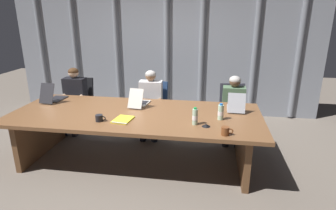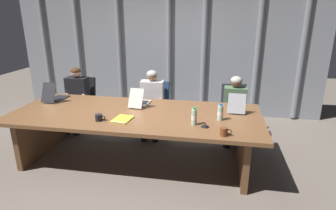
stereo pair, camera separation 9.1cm
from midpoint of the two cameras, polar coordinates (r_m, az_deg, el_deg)
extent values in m
plane|color=#6B6056|center=(4.32, -5.68, -10.97)|extent=(12.97, 12.97, 0.00)
cube|color=brown|center=(4.02, -6.00, -1.89)|extent=(3.53, 1.42, 0.05)
cube|color=black|center=(4.04, -5.97, -2.76)|extent=(3.00, 0.10, 0.06)
cube|color=brown|center=(4.78, -23.64, -4.86)|extent=(0.08, 1.21, 0.70)
cube|color=brown|center=(4.04, 15.53, -8.15)|extent=(0.08, 1.21, 0.70)
cube|color=gray|center=(6.05, -0.12, 11.97)|extent=(6.49, 0.10, 2.89)
cylinder|color=slate|center=(7.02, -23.24, 11.40)|extent=(0.12, 0.12, 2.83)
cylinder|color=slate|center=(6.62, -17.30, 11.71)|extent=(0.12, 0.12, 2.83)
cylinder|color=slate|center=(6.25, -9.34, 11.93)|extent=(0.12, 0.12, 2.83)
cylinder|color=slate|center=(5.98, 0.72, 11.89)|extent=(0.12, 0.12, 2.83)
cylinder|color=slate|center=(5.90, 7.88, 11.65)|extent=(0.12, 0.12, 2.83)
cylinder|color=slate|center=(5.95, 18.31, 10.98)|extent=(0.12, 0.12, 2.83)
cylinder|color=slate|center=(6.12, 26.17, 10.23)|extent=(0.12, 0.12, 2.83)
cube|color=#2D2D33|center=(4.97, -20.87, 1.32)|extent=(0.25, 0.35, 0.02)
cube|color=black|center=(4.98, -20.72, 1.51)|extent=(0.21, 0.20, 0.00)
cube|color=#2D2D33|center=(4.75, -22.60, 2.34)|extent=(0.24, 0.14, 0.30)
cube|color=black|center=(4.75, -22.57, 2.38)|extent=(0.21, 0.12, 0.27)
cube|color=beige|center=(4.40, -4.73, 0.41)|extent=(0.25, 0.34, 0.02)
cube|color=black|center=(4.42, -4.62, 0.62)|extent=(0.20, 0.19, 0.00)
cube|color=beige|center=(4.16, -5.91, 1.37)|extent=(0.23, 0.17, 0.27)
cube|color=black|center=(4.16, -5.88, 1.42)|extent=(0.21, 0.15, 0.24)
cube|color=#A8ADB7|center=(4.25, 14.21, -0.76)|extent=(0.25, 0.30, 0.02)
cube|color=black|center=(4.27, 14.22, -0.53)|extent=(0.21, 0.17, 0.00)
cube|color=#A8ADB7|center=(4.02, 14.43, 0.28)|extent=(0.25, 0.11, 0.27)
cube|color=black|center=(4.03, 14.43, 0.33)|extent=(0.22, 0.09, 0.24)
cube|color=black|center=(5.57, -16.90, -0.26)|extent=(0.50, 0.50, 0.08)
cube|color=black|center=(5.68, -16.10, 3.10)|extent=(0.44, 0.13, 0.48)
cylinder|color=#262628|center=(5.64, -16.71, -2.24)|extent=(0.05, 0.05, 0.33)
cylinder|color=black|center=(5.70, -16.54, -3.99)|extent=(0.60, 0.60, 0.04)
cube|color=navy|center=(5.10, -2.42, -1.17)|extent=(0.55, 0.55, 0.08)
cube|color=navy|center=(5.21, -1.58, 2.40)|extent=(0.44, 0.18, 0.46)
cylinder|color=#262628|center=(5.17, -2.39, -3.32)|extent=(0.05, 0.05, 0.33)
cylinder|color=black|center=(5.24, -2.36, -5.21)|extent=(0.60, 0.60, 0.04)
cube|color=#2D2D38|center=(5.00, 13.81, -2.10)|extent=(0.52, 0.52, 0.08)
cube|color=#2D2D38|center=(5.12, 13.68, 1.61)|extent=(0.44, 0.15, 0.47)
cylinder|color=#262628|center=(5.07, 13.64, -4.28)|extent=(0.05, 0.05, 0.33)
cylinder|color=black|center=(5.14, 13.48, -6.20)|extent=(0.60, 0.60, 0.04)
cube|color=black|center=(5.48, -17.43, 2.68)|extent=(0.39, 0.22, 0.52)
sphere|color=beige|center=(5.40, -17.78, 6.34)|extent=(0.18, 0.18, 0.18)
ellipsoid|color=#472D19|center=(5.40, -17.80, 6.57)|extent=(0.19, 0.19, 0.14)
cylinder|color=black|center=(5.39, -15.92, 3.36)|extent=(0.07, 0.14, 0.27)
cylinder|color=beige|center=(5.24, -16.77, 1.54)|extent=(0.07, 0.30, 0.06)
cylinder|color=black|center=(5.54, -19.03, 3.45)|extent=(0.07, 0.14, 0.27)
cylinder|color=beige|center=(5.39, -19.93, 1.68)|extent=(0.07, 0.30, 0.06)
cylinder|color=#262833|center=(5.35, -17.12, -0.94)|extent=(0.13, 0.40, 0.13)
cylinder|color=#262833|center=(5.27, -17.76, -3.68)|extent=(0.11, 0.11, 0.43)
cylinder|color=#262833|center=(5.44, -19.01, -0.82)|extent=(0.13, 0.40, 0.13)
cylinder|color=#262833|center=(5.36, -19.67, -3.51)|extent=(0.11, 0.11, 0.43)
cube|color=silver|center=(4.99, -2.63, 2.00)|extent=(0.41, 0.24, 0.52)
sphere|color=#8C6647|center=(4.90, -2.69, 6.00)|extent=(0.18, 0.18, 0.18)
ellipsoid|color=#B2ADA8|center=(4.90, -2.69, 6.26)|extent=(0.19, 0.19, 0.14)
cylinder|color=silver|center=(4.95, -0.71, 2.70)|extent=(0.08, 0.14, 0.27)
cylinder|color=#8C6647|center=(4.78, -1.04, 0.69)|extent=(0.08, 0.30, 0.06)
cylinder|color=silver|center=(5.00, -4.55, 2.82)|extent=(0.08, 0.14, 0.27)
cylinder|color=#8C6647|center=(4.84, -5.00, 0.83)|extent=(0.08, 0.30, 0.06)
cylinder|color=#262833|center=(4.88, -1.80, -1.95)|extent=(0.15, 0.41, 0.13)
cylinder|color=#262833|center=(4.79, -2.10, -5.00)|extent=(0.11, 0.11, 0.43)
cylinder|color=#262833|center=(4.91, -4.11, -1.85)|extent=(0.15, 0.41, 0.13)
cylinder|color=#262833|center=(4.82, -4.46, -4.87)|extent=(0.11, 0.11, 0.43)
cube|color=#4C6B4C|center=(4.89, 13.96, 0.83)|extent=(0.38, 0.23, 0.47)
sphere|color=brown|center=(4.81, 14.26, 4.60)|extent=(0.19, 0.19, 0.19)
ellipsoid|color=#B2ADA8|center=(4.80, 14.28, 4.87)|extent=(0.19, 0.19, 0.14)
cylinder|color=#4C6B4C|center=(4.89, 15.84, 1.19)|extent=(0.07, 0.14, 0.27)
cylinder|color=brown|center=(4.72, 15.85, -0.89)|extent=(0.07, 0.30, 0.06)
cylinder|color=#4C6B4C|center=(4.88, 12.16, 1.44)|extent=(0.07, 0.14, 0.27)
cylinder|color=brown|center=(4.71, 12.05, -0.64)|extent=(0.07, 0.30, 0.06)
cylinder|color=#262833|center=(4.79, 14.97, -2.95)|extent=(0.14, 0.40, 0.13)
cylinder|color=#262833|center=(4.70, 14.85, -6.07)|extent=(0.11, 0.11, 0.43)
cylinder|color=#262833|center=(4.78, 12.58, -2.80)|extent=(0.14, 0.40, 0.13)
cylinder|color=#262833|center=(4.69, 12.40, -5.92)|extent=(0.11, 0.11, 0.43)
cylinder|color=#ADD1B2|center=(3.76, 11.27, -1.56)|extent=(0.08, 0.08, 0.20)
cylinder|color=white|center=(3.76, 11.26, -1.70)|extent=(0.08, 0.08, 0.06)
cylinder|color=blue|center=(3.72, 11.38, 0.05)|extent=(0.04, 0.04, 0.02)
cylinder|color=#ADD1B2|center=(3.55, 6.06, -2.45)|extent=(0.07, 0.07, 0.21)
cylinder|color=white|center=(3.55, 6.06, -2.61)|extent=(0.07, 0.07, 0.06)
cylinder|color=green|center=(3.51, 6.13, -0.72)|extent=(0.04, 0.04, 0.02)
cylinder|color=black|center=(3.78, -13.21, -2.49)|extent=(0.10, 0.10, 0.09)
torus|color=black|center=(3.76, -12.38, -2.55)|extent=(0.06, 0.01, 0.06)
cylinder|color=brown|center=(3.31, 12.03, -5.29)|extent=(0.09, 0.09, 0.10)
torus|color=brown|center=(3.32, 13.04, -5.35)|extent=(0.07, 0.01, 0.07)
cone|color=black|center=(3.53, 8.29, -4.15)|extent=(0.11, 0.11, 0.03)
cube|color=yellow|center=(3.77, -8.54, -2.87)|extent=(0.26, 0.33, 0.02)
cylinder|color=silver|center=(3.63, -9.28, -3.51)|extent=(0.21, 0.04, 0.01)
camera|label=1|loc=(0.05, -89.35, 0.21)|focal=30.00mm
camera|label=2|loc=(0.05, 90.65, -0.21)|focal=30.00mm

